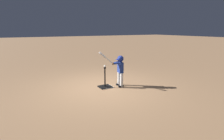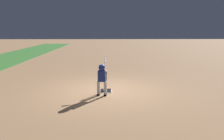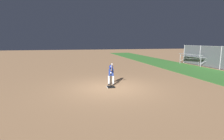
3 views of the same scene
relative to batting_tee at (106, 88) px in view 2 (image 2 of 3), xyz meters
The scene contains 5 objects.
ground_plane 0.17m from the batting_tee, 24.66° to the right, with size 90.00×90.00×0.00m, color #AD7F56.
home_plate 0.10m from the batting_tee, behind, with size 0.44×0.44×0.02m, color white.
batting_tee is the anchor object (origin of this frame).
batter_child 0.83m from the batting_tee, 165.56° to the left, with size 0.91×0.37×1.31m.
baseball 0.68m from the batting_tee, 26.57° to the left, with size 0.07×0.07×0.07m, color white.
Camera 2 is at (-8.27, -0.01, 2.36)m, focal length 35.00 mm.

